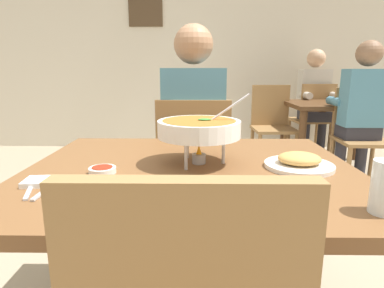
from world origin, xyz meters
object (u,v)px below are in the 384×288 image
(chair_diner_main, at_px, (193,163))
(rice_plate, at_px, (245,198))
(chair_bg_left, at_px, (360,131))
(sauce_dish, at_px, (102,170))
(diner_main, at_px, (193,124))
(appetizer_plate, at_px, (299,162))
(patron_bg_left, at_px, (361,106))
(dining_table_far, at_px, (334,114))
(chair_bg_right, at_px, (272,121))
(patron_bg_middle, at_px, (314,96))
(dining_table_main, at_px, (191,194))
(chair_bg_middle, at_px, (313,115))
(curry_bowl, at_px, (199,129))

(chair_diner_main, xyz_separation_m, rice_plate, (0.14, -1.10, 0.23))
(rice_plate, distance_m, chair_bg_left, 2.59)
(sauce_dish, xyz_separation_m, chair_bg_left, (1.83, 1.92, -0.22))
(diner_main, bearing_deg, appetizer_plate, -64.79)
(chair_diner_main, bearing_deg, sauce_dish, -109.28)
(rice_plate, xyz_separation_m, patron_bg_left, (1.35, 2.14, 0.00))
(dining_table_far, relative_size, patron_bg_left, 0.76)
(sauce_dish, height_order, chair_bg_right, chair_bg_right)
(patron_bg_left, relative_size, patron_bg_middle, 1.00)
(dining_table_main, height_order, patron_bg_left, patron_bg_left)
(appetizer_plate, relative_size, chair_bg_right, 0.27)
(chair_bg_left, distance_m, patron_bg_left, 0.24)
(rice_plate, xyz_separation_m, sauce_dish, (-0.44, 0.26, -0.01))
(diner_main, bearing_deg, sauce_dish, -108.62)
(appetizer_plate, height_order, chair_bg_left, chair_bg_left)
(dining_table_main, xyz_separation_m, patron_bg_middle, (1.48, 2.93, 0.13))
(dining_table_main, relative_size, diner_main, 0.89)
(dining_table_far, bearing_deg, dining_table_main, -122.51)
(appetizer_plate, distance_m, chair_bg_right, 2.49)
(chair_bg_middle, xyz_separation_m, patron_bg_middle, (0.00, 0.03, 0.24))
(curry_bowl, relative_size, rice_plate, 1.39)
(sauce_dish, distance_m, chair_bg_right, 2.77)
(appetizer_plate, bearing_deg, dining_table_far, 64.55)
(rice_plate, xyz_separation_m, patron_bg_middle, (1.33, 3.26, 0.00))
(diner_main, xyz_separation_m, chair_bg_right, (0.85, 1.62, -0.24))
(chair_diner_main, bearing_deg, chair_bg_left, 35.04)
(patron_bg_middle, bearing_deg, sauce_dish, -120.59)
(sauce_dish, relative_size, chair_bg_middle, 0.10)
(dining_table_main, relative_size, curry_bowl, 3.49)
(chair_diner_main, bearing_deg, chair_bg_right, 62.73)
(appetizer_plate, relative_size, patron_bg_left, 0.18)
(rice_plate, bearing_deg, patron_bg_middle, 67.71)
(curry_bowl, height_order, chair_bg_left, curry_bowl)
(chair_diner_main, distance_m, curry_bowl, 0.80)
(patron_bg_middle, bearing_deg, chair_diner_main, -124.46)
(dining_table_main, distance_m, diner_main, 0.82)
(curry_bowl, xyz_separation_m, chair_bg_right, (0.83, 2.38, -0.34))
(diner_main, bearing_deg, rice_plate, -82.91)
(dining_table_main, height_order, sauce_dish, sauce_dish)
(chair_bg_left, xyz_separation_m, chair_bg_right, (-0.67, 0.58, 0.00))
(appetizer_plate, height_order, chair_bg_right, chair_bg_right)
(chair_bg_middle, relative_size, patron_bg_left, 0.69)
(chair_bg_middle, bearing_deg, rice_plate, -112.44)
(diner_main, height_order, dining_table_far, diner_main)
(rice_plate, xyz_separation_m, chair_bg_middle, (1.33, 3.23, -0.23))
(diner_main, bearing_deg, dining_table_far, 45.85)
(chair_bg_middle, bearing_deg, dining_table_far, -87.31)
(patron_bg_middle, bearing_deg, rice_plate, -112.29)
(appetizer_plate, xyz_separation_m, chair_bg_right, (0.47, 2.43, -0.23))
(chair_diner_main, distance_m, dining_table_far, 2.18)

